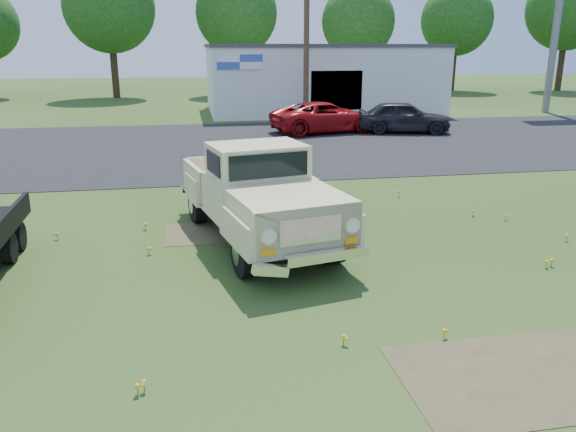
# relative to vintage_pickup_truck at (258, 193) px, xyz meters

# --- Properties ---
(ground) EXTENTS (140.00, 140.00, 0.00)m
(ground) POSITION_rel_vintage_pickup_truck_xyz_m (1.09, -2.81, -1.06)
(ground) COLOR #244115
(ground) RESTS_ON ground
(asphalt_lot) EXTENTS (90.00, 14.00, 0.02)m
(asphalt_lot) POSITION_rel_vintage_pickup_truck_xyz_m (1.09, 12.19, -1.06)
(asphalt_lot) COLOR black
(asphalt_lot) RESTS_ON ground
(dirt_patch_a) EXTENTS (3.00, 2.00, 0.01)m
(dirt_patch_a) POSITION_rel_vintage_pickup_truck_xyz_m (2.59, -5.81, -1.06)
(dirt_patch_a) COLOR #4B4028
(dirt_patch_a) RESTS_ON ground
(dirt_patch_b) EXTENTS (2.20, 1.60, 0.01)m
(dirt_patch_b) POSITION_rel_vintage_pickup_truck_xyz_m (-0.91, 0.69, -1.06)
(dirt_patch_b) COLOR #4B4028
(dirt_patch_b) RESTS_ON ground
(commercial_building) EXTENTS (14.20, 8.20, 4.15)m
(commercial_building) POSITION_rel_vintage_pickup_truck_xyz_m (7.08, 24.19, 1.04)
(commercial_building) COLOR silver
(commercial_building) RESTS_ON ground
(utility_pole_mid) EXTENTS (1.60, 0.30, 9.00)m
(utility_pole_mid) POSITION_rel_vintage_pickup_truck_xyz_m (5.09, 19.19, 3.55)
(utility_pole_mid) COLOR #443120
(utility_pole_mid) RESTS_ON ground
(treeline_c) EXTENTS (7.04, 7.04, 10.47)m
(treeline_c) POSITION_rel_vintage_pickup_truck_xyz_m (-6.91, 36.69, 5.88)
(treeline_c) COLOR #342718
(treeline_c) RESTS_ON ground
(treeline_d) EXTENTS (6.72, 6.72, 10.00)m
(treeline_d) POSITION_rel_vintage_pickup_truck_xyz_m (3.09, 37.69, 5.56)
(treeline_d) COLOR #342718
(treeline_d) RESTS_ON ground
(treeline_e) EXTENTS (6.08, 6.08, 9.04)m
(treeline_e) POSITION_rel_vintage_pickup_truck_xyz_m (13.09, 36.19, 4.93)
(treeline_e) COLOR #342718
(treeline_e) RESTS_ON ground
(treeline_f) EXTENTS (6.40, 6.40, 9.52)m
(treeline_f) POSITION_rel_vintage_pickup_truck_xyz_m (23.09, 38.69, 5.24)
(treeline_f) COLOR #342718
(treeline_f) RESTS_ON ground
(treeline_g) EXTENTS (7.36, 7.36, 10.95)m
(treeline_g) POSITION_rel_vintage_pickup_truck_xyz_m (33.09, 37.19, 6.19)
(treeline_g) COLOR #342718
(treeline_g) RESTS_ON ground
(vintage_pickup_truck) EXTENTS (3.44, 6.17, 2.11)m
(vintage_pickup_truck) POSITION_rel_vintage_pickup_truck_xyz_m (0.00, 0.00, 0.00)
(vintage_pickup_truck) COLOR #C1B881
(vintage_pickup_truck) RESTS_ON ground
(red_pickup) EXTENTS (5.62, 3.46, 1.45)m
(red_pickup) POSITION_rel_vintage_pickup_truck_xyz_m (5.18, 15.12, -0.33)
(red_pickup) COLOR maroon
(red_pickup) RESTS_ON ground
(dark_sedan) EXTENTS (4.75, 2.81, 1.51)m
(dark_sedan) POSITION_rel_vintage_pickup_truck_xyz_m (8.87, 14.35, -0.30)
(dark_sedan) COLOR black
(dark_sedan) RESTS_ON ground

